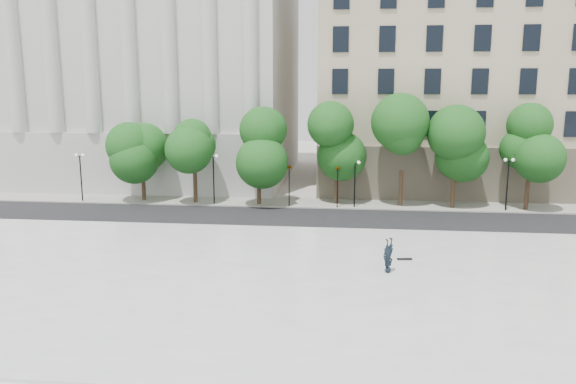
# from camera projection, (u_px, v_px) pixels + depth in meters

# --- Properties ---
(ground) EXTENTS (160.00, 160.00, 0.00)m
(ground) POSITION_uv_depth(u_px,v_px,m) (243.00, 309.00, 26.62)
(ground) COLOR beige
(ground) RESTS_ON ground
(plaza) EXTENTS (44.00, 22.00, 0.45)m
(plaza) POSITION_uv_depth(u_px,v_px,m) (253.00, 282.00, 29.50)
(plaza) COLOR white
(plaza) RESTS_ON ground
(street) EXTENTS (60.00, 8.00, 0.02)m
(street) POSITION_uv_depth(u_px,v_px,m) (285.00, 219.00, 44.19)
(street) COLOR black
(street) RESTS_ON ground
(far_sidewalk) EXTENTS (60.00, 4.00, 0.12)m
(far_sidewalk) POSITION_uv_depth(u_px,v_px,m) (293.00, 203.00, 50.04)
(far_sidewalk) COLOR #99988E
(far_sidewalk) RESTS_ON ground
(building_west) EXTENTS (31.50, 27.65, 25.60)m
(building_west) POSITION_uv_depth(u_px,v_px,m) (157.00, 62.00, 63.62)
(building_west) COLOR #B3B2AE
(building_west) RESTS_ON ground
(building_east) EXTENTS (36.00, 26.15, 23.00)m
(building_east) POSITION_uv_depth(u_px,v_px,m) (491.00, 78.00, 60.40)
(building_east) COLOR #C5B696
(building_east) RESTS_ON ground
(traffic_light_west) EXTENTS (0.39, 1.83, 4.24)m
(traffic_light_west) POSITION_uv_depth(u_px,v_px,m) (289.00, 165.00, 47.70)
(traffic_light_west) COLOR black
(traffic_light_west) RESTS_ON ground
(traffic_light_east) EXTENTS (1.03, 1.70, 4.18)m
(traffic_light_east) POSITION_uv_depth(u_px,v_px,m) (338.00, 166.00, 47.28)
(traffic_light_east) COLOR black
(traffic_light_east) RESTS_ON ground
(person_lying) EXTENTS (1.80, 1.86, 0.52)m
(person_lying) POSITION_uv_depth(u_px,v_px,m) (388.00, 268.00, 30.33)
(person_lying) COLOR black
(person_lying) RESTS_ON plaza
(skateboard) EXTENTS (0.89, 0.36, 0.09)m
(skateboard) POSITION_uv_depth(u_px,v_px,m) (405.00, 259.00, 32.54)
(skateboard) COLOR black
(skateboard) RESTS_ON plaza
(street_trees) EXTENTS (37.17, 4.80, 8.04)m
(street_trees) POSITION_uv_depth(u_px,v_px,m) (340.00, 145.00, 48.05)
(street_trees) COLOR #382619
(street_trees) RESTS_ON ground
(lamp_posts) EXTENTS (37.82, 0.28, 4.50)m
(lamp_posts) POSITION_uv_depth(u_px,v_px,m) (284.00, 172.00, 48.17)
(lamp_posts) COLOR black
(lamp_posts) RESTS_ON ground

